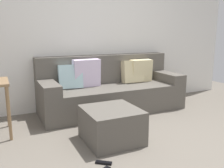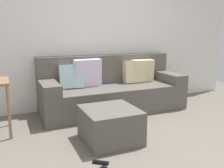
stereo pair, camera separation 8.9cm
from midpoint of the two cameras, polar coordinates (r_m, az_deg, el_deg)
The scene contains 5 objects.
ground_plane at distance 2.76m, azimuth 11.69°, elevation -15.53°, with size 7.26×7.26×0.00m, color #6B6359.
wall_back at distance 4.27m, azimuth -4.59°, elevation 11.52°, with size 5.59×0.10×2.47m, color silver.
couch_sectional at distance 4.04m, azimuth -0.96°, elevation -1.23°, with size 2.32×0.86×0.89m.
ottoman at distance 2.91m, azimuth -1.04°, elevation -9.49°, with size 0.62×0.64×0.40m, color #59544C.
remote_by_storage_bin at distance 2.51m, azimuth -3.03°, elevation -17.85°, with size 0.16×0.04×0.02m, color black.
Camera 1 is at (-1.54, -1.92, 1.25)m, focal length 39.24 mm.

